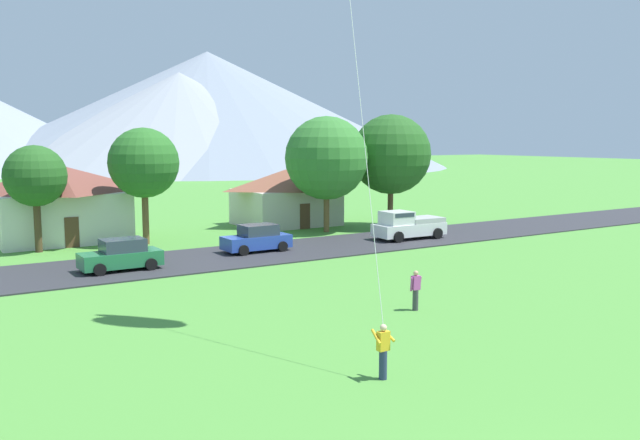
# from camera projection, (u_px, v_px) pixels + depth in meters

# --- Properties ---
(road_strip) EXTENTS (160.00, 7.41, 0.08)m
(road_strip) POSITION_uv_depth(u_px,v_px,m) (131.00, 267.00, 36.40)
(road_strip) COLOR #2D2D33
(road_strip) RESTS_ON ground
(mountain_central_ridge) EXTENTS (118.68, 118.68, 28.44)m
(mountain_central_ridge) POSITION_uv_depth(u_px,v_px,m) (208.00, 109.00, 165.38)
(mountain_central_ridge) COLOR gray
(mountain_central_ridge) RESTS_ON ground
(mountain_west_ridge) EXTENTS (82.61, 82.61, 21.60)m
(mountain_west_ridge) POSITION_uv_depth(u_px,v_px,m) (180.00, 121.00, 147.43)
(mountain_west_ridge) COLOR #8E939E
(mountain_west_ridge) RESTS_ON ground
(house_left_center) EXTENTS (8.03, 6.62, 4.55)m
(house_left_center) POSITION_uv_depth(u_px,v_px,m) (286.00, 196.00, 54.09)
(house_left_center) COLOR beige
(house_left_center) RESTS_ON ground
(house_right_center) EXTENTS (8.95, 7.44, 5.27)m
(house_right_center) POSITION_uv_depth(u_px,v_px,m) (60.00, 202.00, 45.56)
(house_right_center) COLOR silver
(house_right_center) RESTS_ON ground
(tree_near_left) EXTENTS (6.28, 6.28, 8.96)m
(tree_near_left) POSITION_uv_depth(u_px,v_px,m) (391.00, 154.00, 51.96)
(tree_near_left) COLOR brown
(tree_near_left) RESTS_ON ground
(tree_left_of_center) EXTENTS (3.80, 3.80, 6.68)m
(tree_left_of_center) POSITION_uv_depth(u_px,v_px,m) (35.00, 176.00, 40.69)
(tree_left_of_center) COLOR #4C3823
(tree_left_of_center) RESTS_ON ground
(tree_center) EXTENTS (4.67, 4.67, 7.80)m
(tree_center) POSITION_uv_depth(u_px,v_px,m) (144.00, 163.00, 43.78)
(tree_center) COLOR brown
(tree_center) RESTS_ON ground
(tree_right_of_center) EXTENTS (6.28, 6.28, 8.74)m
(tree_right_of_center) POSITION_uv_depth(u_px,v_px,m) (327.00, 158.00, 49.52)
(tree_right_of_center) COLOR brown
(tree_right_of_center) RESTS_ON ground
(parked_car_blue_west_end) EXTENTS (4.23, 2.14, 1.68)m
(parked_car_blue_west_end) POSITION_uv_depth(u_px,v_px,m) (257.00, 239.00, 41.01)
(parked_car_blue_west_end) COLOR #2847A8
(parked_car_blue_west_end) RESTS_ON road_strip
(parked_car_green_mid_west) EXTENTS (4.24, 2.16, 1.68)m
(parked_car_green_mid_west) POSITION_uv_depth(u_px,v_px,m) (121.00, 255.00, 35.22)
(parked_car_green_mid_west) COLOR #237042
(parked_car_green_mid_west) RESTS_ON road_strip
(pickup_truck_white_west_side) EXTENTS (5.27, 2.46, 1.99)m
(pickup_truck_white_west_side) POSITION_uv_depth(u_px,v_px,m) (408.00, 225.00, 46.06)
(pickup_truck_white_west_side) COLOR white
(pickup_truck_white_west_side) RESTS_ON road_strip
(watcher_person) EXTENTS (0.56, 0.24, 1.68)m
(watcher_person) POSITION_uv_depth(u_px,v_px,m) (416.00, 290.00, 27.24)
(watcher_person) COLOR #3D3D42
(watcher_person) RESTS_ON ground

